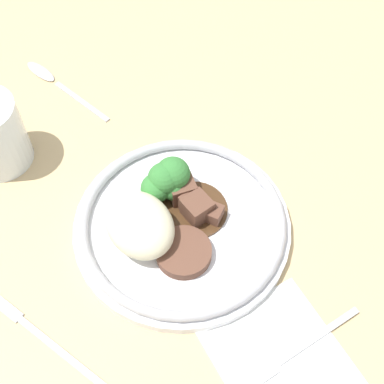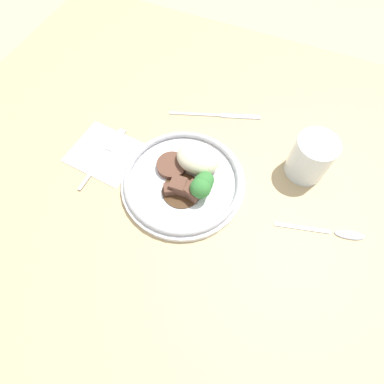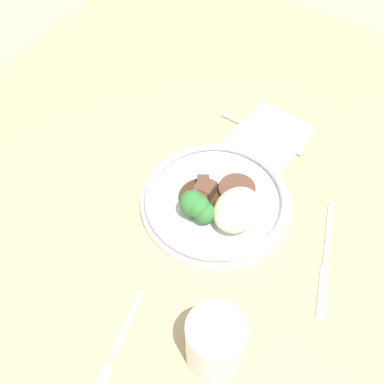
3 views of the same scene
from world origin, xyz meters
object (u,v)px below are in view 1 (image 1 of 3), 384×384
at_px(fork, 280,362).
at_px(plate, 174,218).
at_px(spoon, 51,79).
at_px(knife, 24,322).

bearing_deg(fork, plate, -87.83).
bearing_deg(spoon, fork, 167.43).
xyz_separation_m(plate, knife, (-0.01, 0.19, -0.02)).
height_order(fork, knife, fork).
relative_size(plate, spoon, 1.50).
distance_m(fork, knife, 0.27).
relative_size(plate, knife, 1.23).
bearing_deg(knife, fork, -153.05).
distance_m(plate, knife, 0.19).
bearing_deg(fork, knife, -41.37).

